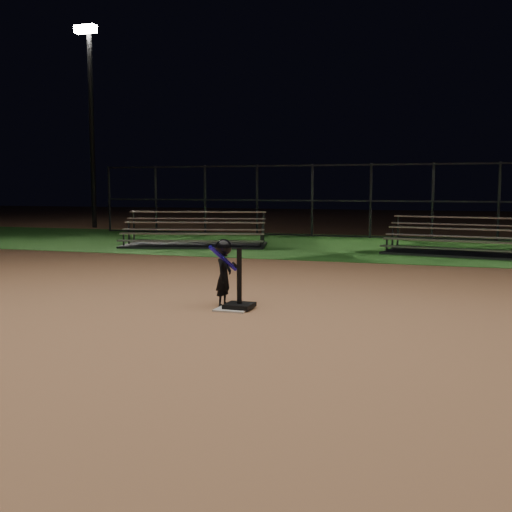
{
  "coord_description": "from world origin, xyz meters",
  "views": [
    {
      "loc": [
        3.03,
        -8.0,
        1.69
      ],
      "look_at": [
        0.0,
        1.0,
        0.65
      ],
      "focal_mm": 43.77,
      "sensor_mm": 36.0,
      "label": 1
    }
  ],
  "objects_px": {
    "home_plate": "(233,309)",
    "child_batter": "(224,271)",
    "batting_tee": "(239,296)",
    "light_pole_left": "(90,109)",
    "bleacher_left": "(195,239)",
    "bleacher_right": "(464,247)"
  },
  "relations": [
    {
      "from": "home_plate",
      "to": "light_pole_left",
      "type": "xyz_separation_m",
      "value": [
        -12.0,
        14.94,
        4.93
      ]
    },
    {
      "from": "child_batter",
      "to": "bleacher_left",
      "type": "bearing_deg",
      "value": 28.25
    },
    {
      "from": "batting_tee",
      "to": "child_batter",
      "type": "distance_m",
      "value": 0.47
    },
    {
      "from": "child_batter",
      "to": "bleacher_left",
      "type": "height_order",
      "value": "bleacher_left"
    },
    {
      "from": "batting_tee",
      "to": "bleacher_right",
      "type": "bearing_deg",
      "value": 70.88
    },
    {
      "from": "home_plate",
      "to": "child_batter",
      "type": "xyz_separation_m",
      "value": [
        -0.22,
        0.21,
        0.5
      ]
    },
    {
      "from": "batting_tee",
      "to": "bleacher_left",
      "type": "relative_size",
      "value": 0.19
    },
    {
      "from": "bleacher_left",
      "to": "light_pole_left",
      "type": "xyz_separation_m",
      "value": [
        -7.61,
        6.46,
        4.74
      ]
    },
    {
      "from": "batting_tee",
      "to": "light_pole_left",
      "type": "distance_m",
      "value": 19.75
    },
    {
      "from": "bleacher_left",
      "to": "light_pole_left",
      "type": "relative_size",
      "value": 0.53
    },
    {
      "from": "bleacher_right",
      "to": "light_pole_left",
      "type": "xyz_separation_m",
      "value": [
        -15.02,
        6.4,
        4.75
      ]
    },
    {
      "from": "batting_tee",
      "to": "child_batter",
      "type": "xyz_separation_m",
      "value": [
        -0.29,
        0.15,
        0.33
      ]
    },
    {
      "from": "light_pole_left",
      "to": "bleacher_right",
      "type": "bearing_deg",
      "value": -23.08
    },
    {
      "from": "batting_tee",
      "to": "bleacher_right",
      "type": "xyz_separation_m",
      "value": [
        2.94,
        8.49,
        0.01
      ]
    },
    {
      "from": "batting_tee",
      "to": "light_pole_left",
      "type": "relative_size",
      "value": 0.1
    },
    {
      "from": "home_plate",
      "to": "light_pole_left",
      "type": "height_order",
      "value": "light_pole_left"
    },
    {
      "from": "bleacher_left",
      "to": "home_plate",
      "type": "bearing_deg",
      "value": -77.19
    },
    {
      "from": "home_plate",
      "to": "batting_tee",
      "type": "height_order",
      "value": "batting_tee"
    },
    {
      "from": "batting_tee",
      "to": "child_batter",
      "type": "height_order",
      "value": "child_batter"
    },
    {
      "from": "bleacher_right",
      "to": "home_plate",
      "type": "bearing_deg",
      "value": -100.08
    },
    {
      "from": "bleacher_left",
      "to": "light_pole_left",
      "type": "distance_m",
      "value": 11.05
    },
    {
      "from": "bleacher_right",
      "to": "light_pole_left",
      "type": "height_order",
      "value": "light_pole_left"
    }
  ]
}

